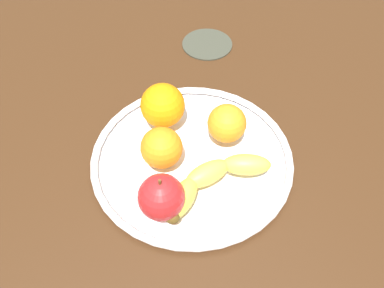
{
  "coord_description": "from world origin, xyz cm",
  "views": [
    {
      "loc": [
        18.8,
        38.87,
        57.43
      ],
      "look_at": [
        0.0,
        0.0,
        4.8
      ],
      "focal_mm": 39.96,
      "sensor_mm": 36.0,
      "label": 1
    }
  ],
  "objects_px": {
    "ambient_coaster": "(207,44)",
    "banana": "(212,180)",
    "orange_back_left": "(163,105)",
    "fruit_bowl": "(192,159)",
    "apple": "(161,197)",
    "orange_back_right": "(162,148)",
    "orange_front_left": "(227,123)"
  },
  "relations": [
    {
      "from": "fruit_bowl",
      "to": "banana",
      "type": "relative_size",
      "value": 1.67
    },
    {
      "from": "orange_back_left",
      "to": "ambient_coaster",
      "type": "distance_m",
      "value": 0.26
    },
    {
      "from": "fruit_bowl",
      "to": "orange_back_left",
      "type": "bearing_deg",
      "value": -83.19
    },
    {
      "from": "apple",
      "to": "orange_back_right",
      "type": "height_order",
      "value": "apple"
    },
    {
      "from": "orange_back_left",
      "to": "fruit_bowl",
      "type": "bearing_deg",
      "value": 96.81
    },
    {
      "from": "apple",
      "to": "ambient_coaster",
      "type": "distance_m",
      "value": 0.43
    },
    {
      "from": "fruit_bowl",
      "to": "ambient_coaster",
      "type": "bearing_deg",
      "value": -121.72
    },
    {
      "from": "ambient_coaster",
      "to": "apple",
      "type": "bearing_deg",
      "value": 53.81
    },
    {
      "from": "banana",
      "to": "orange_front_left",
      "type": "relative_size",
      "value": 3.08
    },
    {
      "from": "apple",
      "to": "orange_back_right",
      "type": "distance_m",
      "value": 0.09
    },
    {
      "from": "ambient_coaster",
      "to": "orange_back_left",
      "type": "bearing_deg",
      "value": 45.07
    },
    {
      "from": "banana",
      "to": "orange_back_right",
      "type": "height_order",
      "value": "orange_back_right"
    },
    {
      "from": "orange_front_left",
      "to": "orange_back_right",
      "type": "relative_size",
      "value": 0.97
    },
    {
      "from": "orange_back_left",
      "to": "orange_front_left",
      "type": "relative_size",
      "value": 1.17
    },
    {
      "from": "fruit_bowl",
      "to": "orange_back_left",
      "type": "height_order",
      "value": "orange_back_left"
    },
    {
      "from": "fruit_bowl",
      "to": "banana",
      "type": "height_order",
      "value": "banana"
    },
    {
      "from": "orange_back_right",
      "to": "orange_back_left",
      "type": "bearing_deg",
      "value": -114.59
    },
    {
      "from": "orange_front_left",
      "to": "orange_back_right",
      "type": "height_order",
      "value": "orange_back_right"
    },
    {
      "from": "banana",
      "to": "orange_front_left",
      "type": "distance_m",
      "value": 0.11
    },
    {
      "from": "banana",
      "to": "orange_front_left",
      "type": "height_order",
      "value": "orange_front_left"
    },
    {
      "from": "orange_front_left",
      "to": "apple",
      "type": "bearing_deg",
      "value": 29.1
    },
    {
      "from": "ambient_coaster",
      "to": "banana",
      "type": "bearing_deg",
      "value": 63.8
    },
    {
      "from": "orange_back_right",
      "to": "banana",
      "type": "bearing_deg",
      "value": 121.89
    },
    {
      "from": "orange_back_left",
      "to": "orange_back_right",
      "type": "height_order",
      "value": "orange_back_left"
    },
    {
      "from": "apple",
      "to": "orange_front_left",
      "type": "xyz_separation_m",
      "value": [
        -0.15,
        -0.09,
        -0.0
      ]
    },
    {
      "from": "apple",
      "to": "orange_back_left",
      "type": "bearing_deg",
      "value": -113.95
    },
    {
      "from": "banana",
      "to": "ambient_coaster",
      "type": "bearing_deg",
      "value": -121.99
    },
    {
      "from": "orange_front_left",
      "to": "ambient_coaster",
      "type": "xyz_separation_m",
      "value": [
        -0.1,
        -0.26,
        -0.05
      ]
    },
    {
      "from": "orange_back_left",
      "to": "ambient_coaster",
      "type": "bearing_deg",
      "value": -134.93
    },
    {
      "from": "orange_back_right",
      "to": "ambient_coaster",
      "type": "xyz_separation_m",
      "value": [
        -0.21,
        -0.26,
        -0.05
      ]
    },
    {
      "from": "orange_front_left",
      "to": "orange_back_right",
      "type": "xyz_separation_m",
      "value": [
        0.12,
        0.0,
        0.0
      ]
    },
    {
      "from": "fruit_bowl",
      "to": "apple",
      "type": "height_order",
      "value": "apple"
    }
  ]
}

